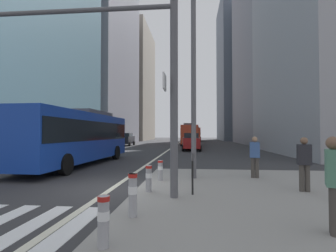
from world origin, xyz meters
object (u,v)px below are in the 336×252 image
car_receding_near (190,141)px  street_lamp_post (193,50)px  pedestrian_waiting (304,161)px  city_bus_blue_oncoming (78,135)px  sedan_white_oncoming (34,148)px  pedestrian_walking (334,180)px  bollard_right (149,177)px  car_oncoming_mid (126,139)px  bollard_back (160,169)px  car_receding_far (191,142)px  bollard_left (133,193)px  city_bus_red_receding (190,134)px  traffic_signal_gantry (101,58)px  bollard_front (103,219)px  city_bus_red_distant (195,133)px  pedestrian_far (255,155)px

car_receding_near → street_lamp_post: size_ratio=0.58×
street_lamp_post → pedestrian_waiting: (3.38, -2.06, -4.21)m
city_bus_blue_oncoming → sedan_white_oncoming: bearing=165.9°
pedestrian_waiting → pedestrian_walking: (-0.92, -3.47, 0.04)m
bollard_right → pedestrian_walking: (3.84, -2.98, 0.52)m
car_oncoming_mid → bollard_back: size_ratio=5.97×
car_receding_far → bollard_left: bearing=-92.7°
bollard_back → city_bus_red_receding: bearing=88.8°
traffic_signal_gantry → pedestrian_waiting: bearing=10.5°
car_oncoming_mid → pedestrian_waiting: (13.66, -30.54, 0.08)m
bollard_back → bollard_front: bearing=-91.6°
street_lamp_post → city_bus_blue_oncoming: bearing=146.2°
car_oncoming_mid → street_lamp_post: bearing=-70.2°
traffic_signal_gantry → street_lamp_post: bearing=49.9°
car_receding_far → traffic_signal_gantry: 21.91m
bollard_front → city_bus_red_receding: bearing=88.7°
city_bus_blue_oncoming → pedestrian_walking: (9.43, -10.20, -0.72)m
bollard_left → pedestrian_waiting: size_ratio=0.55×
traffic_signal_gantry → bollard_right: bearing=26.2°
city_bus_blue_oncoming → bollard_front: 12.47m
car_oncoming_mid → car_receding_near: same height
sedan_white_oncoming → traffic_signal_gantry: size_ratio=0.68×
city_bus_red_distant → street_lamp_post: 50.67m
city_bus_red_receding → city_bus_red_distant: bearing=87.1°
city_bus_blue_oncoming → pedestrian_far: (9.40, -4.37, -0.78)m
car_receding_far → bollard_right: bearing=-93.1°
street_lamp_post → bollard_right: bearing=-118.5°
city_bus_blue_oncoming → car_oncoming_mid: size_ratio=2.51×
city_bus_red_receding → pedestrian_walking: 37.02m
car_oncoming_mid → bollard_front: (8.86, -34.91, -0.39)m
car_receding_far → pedestrian_walking: 24.04m
bollard_left → pedestrian_far: (3.75, 5.22, 0.40)m
sedan_white_oncoming → car_receding_near: same height
bollard_front → bollard_back: bearing=88.4°
pedestrian_waiting → pedestrian_far: bearing=111.8°
bollard_left → pedestrian_waiting: (4.69, 2.87, 0.41)m
bollard_left → bollard_back: size_ratio=1.21×
street_lamp_post → car_receding_far: bearing=90.7°
bollard_left → bollard_right: bearing=91.6°
car_receding_far → bollard_front: car_receding_far is taller
city_bus_blue_oncoming → pedestrian_far: bearing=-24.9°
bollard_left → pedestrian_waiting: pedestrian_waiting is taller
car_receding_far → pedestrian_far: car_receding_far is taller
city_bus_blue_oncoming → city_bus_red_receding: size_ratio=1.05×
bollard_front → bollard_left: 1.51m
city_bus_red_receding → bollard_left: bearing=-91.2°
sedan_white_oncoming → car_receding_near: size_ratio=0.95×
bollard_right → car_receding_far: bearing=86.9°
pedestrian_far → car_receding_far: bearing=98.4°
bollard_front → pedestrian_walking: pedestrian_walking is taller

